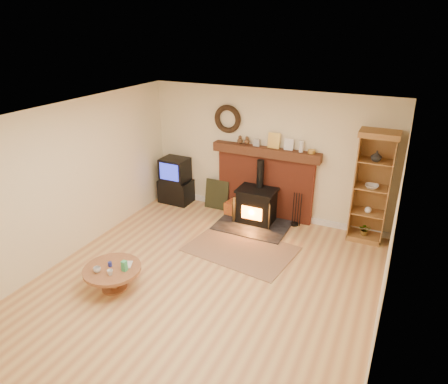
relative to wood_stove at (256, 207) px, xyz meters
The scene contains 11 objects.
ground 2.30m from the wood_stove, 89.38° to the right, with size 5.50×5.50×0.00m, color #BD804F.
room_shell 2.57m from the wood_stove, 89.82° to the right, with size 5.02×5.52×2.61m.
chimney_breast 0.60m from the wood_stove, 86.27° to the left, with size 2.20×0.22×1.78m.
wood_stove is the anchor object (origin of this frame).
area_rug 1.14m from the wood_stove, 82.63° to the right, with size 1.83×1.26×0.01m, color brown.
tv_unit 2.00m from the wood_stove, behind, with size 0.70×0.51×1.02m.
curio_cabinet 2.20m from the wood_stove, ahead, with size 0.66×0.48×2.07m.
firelog_box 0.54m from the wood_stove, 165.06° to the left, with size 0.45×0.28×0.28m, color gold.
leaning_painting 1.05m from the wood_stove, 164.59° to the left, with size 0.53×0.03×0.64m, color black.
fire_tools 0.81m from the wood_stove, 16.74° to the left, with size 0.19×0.16×0.70m.
coffee_table 3.17m from the wood_stove, 111.38° to the right, with size 0.86×0.86×0.53m.
Camera 1 is at (2.47, -4.50, 3.75)m, focal length 32.00 mm.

